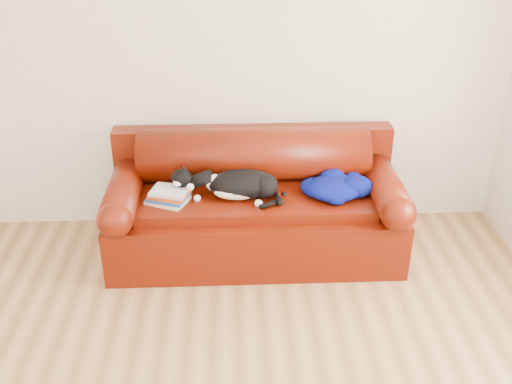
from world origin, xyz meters
TOP-DOWN VIEW (x-y plane):
  - room_shell at (0.12, 0.02)m, footprint 4.52×4.02m
  - sofa_base at (0.30, 1.49)m, footprint 2.10×0.90m
  - sofa_back at (0.30, 1.74)m, footprint 2.10×1.01m
  - book_stack at (-0.31, 1.36)m, footprint 0.33×0.30m
  - cat at (0.20, 1.41)m, footprint 0.67×0.38m
  - blanket at (0.87, 1.42)m, footprint 0.57×0.46m

SIDE VIEW (x-z plane):
  - sofa_base at x=0.30m, z-range -0.01..0.49m
  - sofa_back at x=0.30m, z-range 0.10..0.98m
  - book_stack at x=-0.31m, z-range 0.50..0.60m
  - blanket at x=0.87m, z-range 0.49..0.64m
  - cat at x=0.20m, z-range 0.47..0.72m
  - room_shell at x=0.12m, z-range 0.36..2.97m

